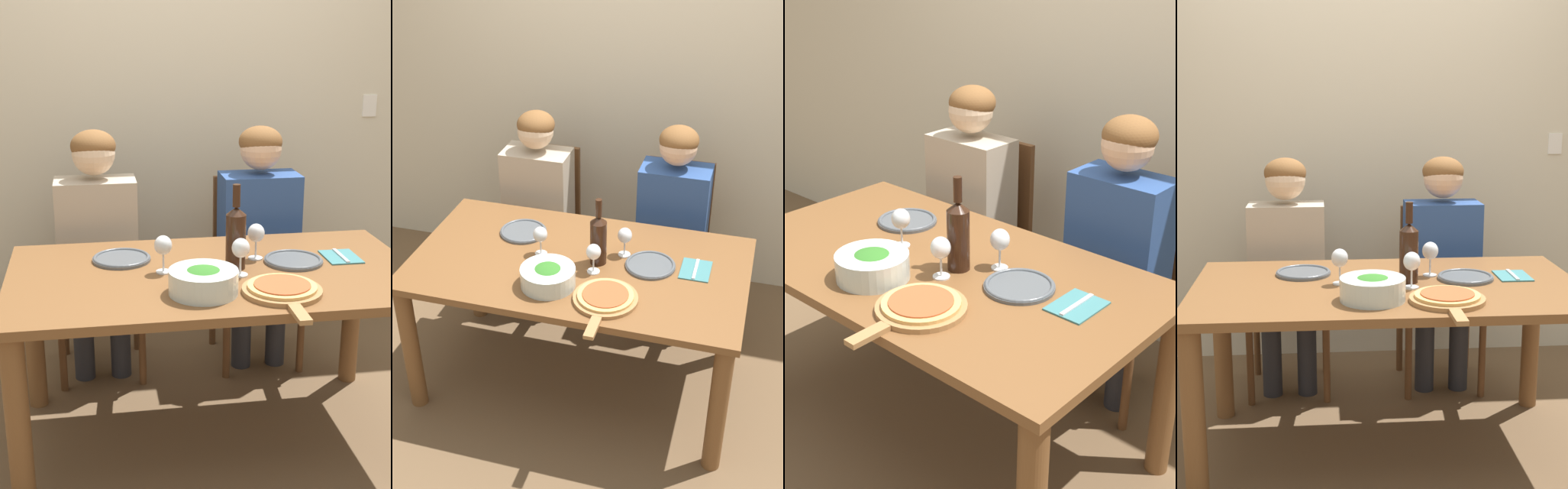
# 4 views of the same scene
# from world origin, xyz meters

# --- Properties ---
(ground_plane) EXTENTS (40.00, 40.00, 0.00)m
(ground_plane) POSITION_xyz_m (0.00, 0.00, 0.00)
(ground_plane) COLOR brown
(back_wall) EXTENTS (10.00, 0.06, 2.70)m
(back_wall) POSITION_xyz_m (0.00, 1.21, 1.35)
(back_wall) COLOR beige
(back_wall) RESTS_ON ground
(dining_table) EXTENTS (1.62, 0.90, 0.75)m
(dining_table) POSITION_xyz_m (0.00, 0.00, 0.63)
(dining_table) COLOR brown
(dining_table) RESTS_ON ground
(chair_left) EXTENTS (0.42, 0.42, 0.94)m
(chair_left) POSITION_xyz_m (-0.45, 0.77, 0.50)
(chair_left) COLOR brown
(chair_left) RESTS_ON ground
(chair_right) EXTENTS (0.42, 0.42, 0.94)m
(chair_right) POSITION_xyz_m (0.35, 0.77, 0.50)
(chair_right) COLOR brown
(chair_right) RESTS_ON ground
(person_woman) EXTENTS (0.47, 0.51, 1.22)m
(person_woman) POSITION_xyz_m (-0.45, 0.66, 0.74)
(person_woman) COLOR #28282D
(person_woman) RESTS_ON ground
(person_man) EXTENTS (0.47, 0.51, 1.22)m
(person_man) POSITION_xyz_m (0.35, 0.66, 0.74)
(person_man) COLOR #28282D
(person_man) RESTS_ON ground
(wine_bottle) EXTENTS (0.08, 0.08, 0.34)m
(wine_bottle) POSITION_xyz_m (0.09, 0.02, 0.89)
(wine_bottle) COLOR black
(wine_bottle) RESTS_ON dining_table
(broccoli_bowl) EXTENTS (0.25, 0.25, 0.10)m
(broccoli_bowl) POSITION_xyz_m (-0.08, -0.22, 0.80)
(broccoli_bowl) COLOR silver
(broccoli_bowl) RESTS_ON dining_table
(dinner_plate_left) EXTENTS (0.24, 0.24, 0.02)m
(dinner_plate_left) POSITION_xyz_m (-0.36, 0.19, 0.76)
(dinner_plate_left) COLOR #4C5156
(dinner_plate_left) RESTS_ON dining_table
(dinner_plate_right) EXTENTS (0.24, 0.24, 0.02)m
(dinner_plate_right) POSITION_xyz_m (0.34, 0.05, 0.76)
(dinner_plate_right) COLOR #4C5156
(dinner_plate_right) RESTS_ON dining_table
(pizza_on_board) EXTENTS (0.29, 0.43, 0.04)m
(pizza_on_board) POSITION_xyz_m (0.20, -0.27, 0.77)
(pizza_on_board) COLOR #9E7042
(pizza_on_board) RESTS_ON dining_table
(wine_glass_left) EXTENTS (0.07, 0.07, 0.15)m
(wine_glass_left) POSITION_xyz_m (-0.20, 0.02, 0.86)
(wine_glass_left) COLOR silver
(wine_glass_left) RESTS_ON dining_table
(wine_glass_right) EXTENTS (0.07, 0.07, 0.15)m
(wine_glass_right) POSITION_xyz_m (0.20, 0.12, 0.86)
(wine_glass_right) COLOR silver
(wine_glass_right) RESTS_ON dining_table
(wine_glass_centre) EXTENTS (0.07, 0.07, 0.15)m
(wine_glass_centre) POSITION_xyz_m (0.09, -0.06, 0.86)
(wine_glass_centre) COLOR silver
(wine_glass_centre) RESTS_ON dining_table
(fork_on_napkin) EXTENTS (0.14, 0.18, 0.01)m
(fork_on_napkin) POSITION_xyz_m (0.55, 0.08, 0.76)
(fork_on_napkin) COLOR #387075
(fork_on_napkin) RESTS_ON dining_table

